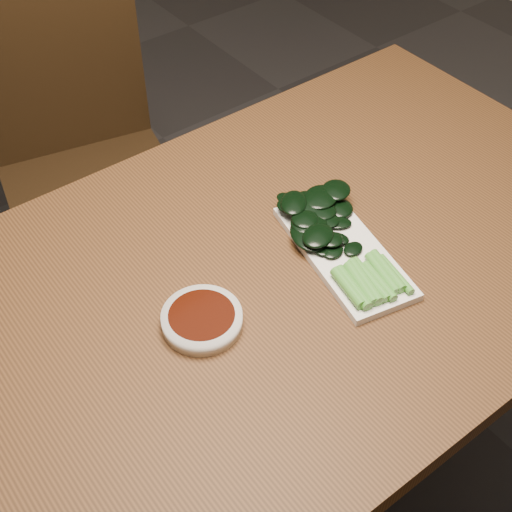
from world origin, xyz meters
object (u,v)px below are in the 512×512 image
object	(u,v)px
table	(265,301)
chair_far	(84,158)
sauce_bowl	(202,319)
serving_plate	(344,252)
gai_lan	(329,233)

from	to	relation	value
table	chair_far	world-z (taller)	chair_far
sauce_bowl	table	bearing A→B (deg)	11.35
table	serving_plate	bearing A→B (deg)	-20.09
gai_lan	table	bearing A→B (deg)	174.64
serving_plate	table	bearing A→B (deg)	159.91
serving_plate	sauce_bowl	bearing A→B (deg)	176.08
serving_plate	chair_far	bearing A→B (deg)	96.79
chair_far	gai_lan	distance (m)	0.85
table	gai_lan	world-z (taller)	gai_lan
chair_far	gai_lan	bearing A→B (deg)	-70.48
chair_far	serving_plate	distance (m)	0.88
sauce_bowl	serving_plate	bearing A→B (deg)	-3.92
chair_far	gai_lan	world-z (taller)	chair_far
chair_far	serving_plate	bearing A→B (deg)	-70.51
sauce_bowl	chair_far	bearing A→B (deg)	77.92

